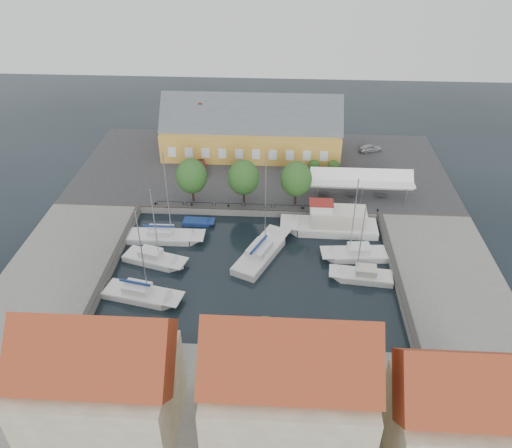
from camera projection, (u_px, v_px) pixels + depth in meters
The scene contains 21 objects.
ground at pixel (253, 263), 59.07m from camera, with size 140.00×140.00×0.00m, color black.
north_quay at pixel (262, 169), 77.87m from camera, with size 56.00×26.00×1.00m, color #2D2D30.
west_quay at pixel (64, 263), 58.19m from camera, with size 12.00×24.00×1.00m, color slate.
east_quay at pixel (447, 277), 56.08m from camera, with size 12.00×24.00×1.00m, color slate.
south_bank at pixel (237, 414), 41.37m from camera, with size 56.00×14.00×1.00m, color slate.
quay_edge_fittings at pixel (256, 232), 62.42m from camera, with size 56.00×24.72×0.40m.
warehouse at pixel (248, 131), 80.26m from camera, with size 28.56×14.00×9.55m.
tent_canopy at pixel (361, 180), 68.38m from camera, with size 14.00×4.00×2.83m.
quay_trees at pixel (244, 177), 66.41m from camera, with size 18.20×4.20×6.30m.
car_silver at pixel (370, 148), 81.56m from camera, with size 1.50×3.74×1.27m, color #A2A4A9.
car_red at pixel (201, 167), 75.70m from camera, with size 1.51×4.33×1.43m, color #511712.
center_sailboat at pixel (261, 254), 59.88m from camera, with size 6.97×10.54×13.97m.
trawler at pixel (333, 224), 64.07m from camera, with size 12.68×3.97×5.00m.
east_boat_a at pixel (355, 255), 59.84m from camera, with size 8.15×3.29×11.31m.
east_boat_b at pixel (362, 277), 56.47m from camera, with size 7.40×3.05×10.01m.
west_boat_a at pixel (164, 237), 62.90m from camera, with size 9.81×2.91×12.72m.
west_boat_c at pixel (154, 260), 59.08m from camera, with size 8.08×4.57×10.62m.
west_boat_d at pixel (141, 295), 53.89m from camera, with size 9.15×4.44×11.79m.
launch_sw at pixel (125, 329), 50.04m from camera, with size 4.49×1.71×0.98m.
launch_nw at pixel (198, 223), 65.96m from camera, with size 4.31×1.83×0.88m.
townhouses at pixel (259, 398), 36.46m from camera, with size 36.30×8.50×12.00m.
Camera 1 is at (3.03, -46.44, 36.67)m, focal length 35.00 mm.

